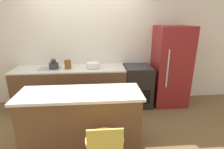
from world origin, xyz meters
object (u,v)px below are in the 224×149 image
at_px(kettle, 54,65).
at_px(mixing_bowl, 93,65).
at_px(oven_range, 137,86).
at_px(refrigerator, 171,67).

relative_size(kettle, mixing_bowl, 0.77).
xyz_separation_m(oven_range, mixing_bowl, (-0.99, -0.03, 0.51)).
relative_size(oven_range, mixing_bowl, 3.29).
bearing_deg(mixing_bowl, refrigerator, 0.97).
bearing_deg(mixing_bowl, kettle, 180.00).
height_order(kettle, mixing_bowl, kettle).
bearing_deg(kettle, mixing_bowl, 0.00).
bearing_deg(refrigerator, kettle, -179.34).
bearing_deg(refrigerator, oven_range, -179.87).
distance_m(oven_range, refrigerator, 0.86).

